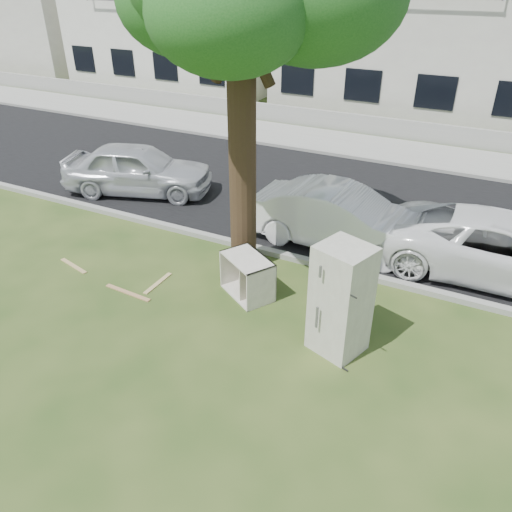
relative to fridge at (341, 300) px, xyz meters
The scene contains 17 objects.
ground 2.48m from the fridge, behind, with size 120.00×120.00×0.00m, color #274217.
road 6.39m from the fridge, 111.18° to the left, with size 120.00×7.00×0.01m, color black.
kerb_near 3.41m from the fridge, 134.30° to the left, with size 120.00×0.18×0.12m, color gray.
kerb_far 9.76m from the fridge, 103.59° to the left, with size 120.00×0.18×0.12m, color gray.
sidewalk 11.17m from the fridge, 101.84° to the left, with size 120.00×2.80×0.01m, color gray.
low_wall 12.71m from the fridge, 100.36° to the left, with size 120.00×0.15×0.70m, color gray.
townhouse_left 22.65m from the fridge, 129.40° to the left, with size 10.20×8.16×7.04m.
townhouse_center 17.75m from the fridge, 97.48° to the left, with size 11.22×8.16×7.44m.
filler_left 33.54m from the fridge, 147.69° to the left, with size 16.00×9.00×6.40m, color beige.
fridge is the anchor object (origin of this frame).
cabinet 2.28m from the fridge, 160.70° to the left, with size 1.05×0.65×0.82m, color white.
plank_a 4.33m from the fridge, behind, with size 1.10×0.09×0.02m, color tan.
plank_b 5.99m from the fridge, behind, with size 0.89×0.09×0.02m, color tan.
plank_c 4.00m from the fridge, behind, with size 0.85×0.10×0.02m, color tan.
car_center 3.63m from the fridge, 107.94° to the left, with size 1.46×4.20×1.38m, color white.
car_right 4.32m from the fridge, 58.54° to the left, with size 2.19×4.74×1.32m, color white.
car_left 8.20m from the fridge, 151.66° to the left, with size 1.66×4.12×1.41m, color silver.
Camera 1 is at (4.03, -6.35, 5.59)m, focal length 35.00 mm.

